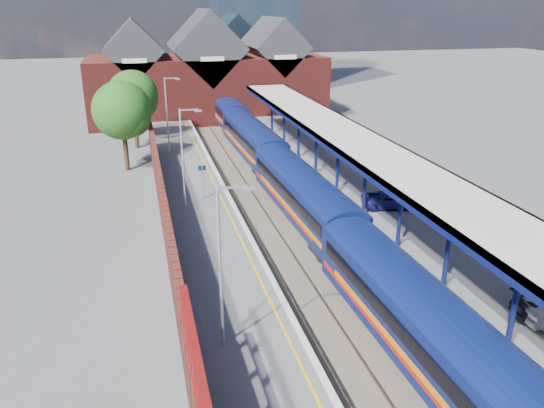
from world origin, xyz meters
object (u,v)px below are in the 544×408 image
(lamp_post_b, at_px, (223,258))
(parked_car_blue, at_px, (391,200))
(platform_sign, at_px, (203,176))
(lamp_post_d, at_px, (168,110))
(lamp_post_c, at_px, (184,154))
(train, at_px, (274,160))

(lamp_post_b, distance_m, parked_car_blue, 19.20)
(platform_sign, xyz_separation_m, parked_car_blue, (12.46, -5.13, -1.12))
(lamp_post_b, relative_size, parked_car_blue, 1.71)
(lamp_post_d, bearing_deg, platform_sign, -84.44)
(lamp_post_b, relative_size, lamp_post_c, 1.00)
(lamp_post_c, bearing_deg, lamp_post_b, -90.00)
(lamp_post_c, xyz_separation_m, lamp_post_d, (0.00, 16.00, 0.00))
(lamp_post_b, bearing_deg, train, 70.85)
(lamp_post_c, bearing_deg, platform_sign, 55.74)
(lamp_post_d, distance_m, platform_sign, 14.25)
(train, height_order, parked_car_blue, train)
(lamp_post_d, bearing_deg, lamp_post_b, -90.00)
(parked_car_blue, bearing_deg, train, 42.40)
(train, distance_m, platform_sign, 7.99)
(lamp_post_d, xyz_separation_m, platform_sign, (1.36, -14.00, -2.30))
(train, bearing_deg, parked_car_blue, -58.52)
(parked_car_blue, bearing_deg, platform_sign, 78.56)
(train, distance_m, lamp_post_c, 10.67)
(lamp_post_c, height_order, platform_sign, lamp_post_c)
(lamp_post_b, xyz_separation_m, lamp_post_d, (0.00, 32.00, 0.00))
(lamp_post_c, distance_m, parked_car_blue, 14.58)
(lamp_post_b, xyz_separation_m, platform_sign, (1.36, 18.00, -2.30))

